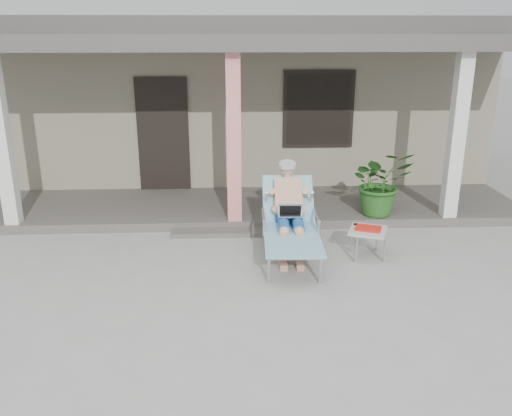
{
  "coord_description": "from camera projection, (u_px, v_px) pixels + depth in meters",
  "views": [
    {
      "loc": [
        -0.06,
        -6.11,
        3.08
      ],
      "look_at": [
        0.27,
        0.6,
        0.85
      ],
      "focal_mm": 38.0,
      "sensor_mm": 36.0,
      "label": 1
    }
  ],
  "objects": [
    {
      "name": "lounger",
      "position": [
        290.0,
        200.0,
        7.57
      ],
      "size": [
        0.82,
        2.01,
        1.29
      ],
      "rotation": [
        0.0,
        0.0,
        -0.04
      ],
      "color": "#B7B7BC",
      "rests_on": "ground"
    },
    {
      "name": "potted_palm",
      "position": [
        380.0,
        182.0,
        8.83
      ],
      "size": [
        1.08,
        0.97,
        1.09
      ],
      "primitive_type": "imported",
      "rotation": [
        0.0,
        0.0,
        0.13
      ],
      "color": "#26591E",
      "rests_on": "porch_deck"
    },
    {
      "name": "porch_step",
      "position": [
        235.0,
        232.0,
        8.5
      ],
      "size": [
        2.0,
        0.3,
        0.07
      ],
      "primitive_type": "cube",
      "color": "#605B56",
      "rests_on": "ground"
    },
    {
      "name": "porch_overhang",
      "position": [
        232.0,
        48.0,
        8.67
      ],
      "size": [
        10.0,
        2.3,
        2.85
      ],
      "color": "silver",
      "rests_on": "porch_deck"
    },
    {
      "name": "porch_deck",
      "position": [
        234.0,
        207.0,
        9.58
      ],
      "size": [
        10.0,
        2.0,
        0.15
      ],
      "primitive_type": "cube",
      "color": "#605B56",
      "rests_on": "ground"
    },
    {
      "name": "ground",
      "position": [
        237.0,
        288.0,
        6.76
      ],
      "size": [
        60.0,
        60.0,
        0.0
      ],
      "primitive_type": "plane",
      "color": "#9E9E99",
      "rests_on": "ground"
    },
    {
      "name": "side_table",
      "position": [
        368.0,
        232.0,
        7.57
      ],
      "size": [
        0.64,
        0.64,
        0.44
      ],
      "rotation": [
        0.0,
        0.0,
        -0.37
      ],
      "color": "#B2B2AD",
      "rests_on": "ground"
    },
    {
      "name": "house",
      "position": [
        232.0,
        93.0,
        12.39
      ],
      "size": [
        10.4,
        5.4,
        3.3
      ],
      "color": "gray",
      "rests_on": "ground"
    }
  ]
}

